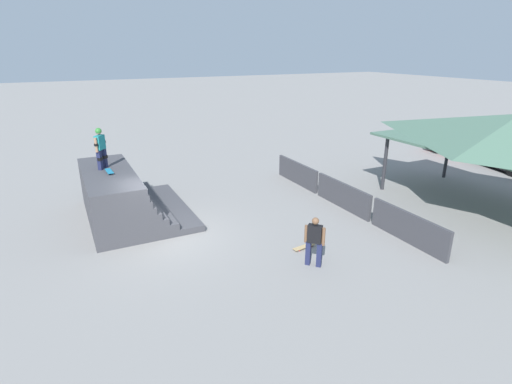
# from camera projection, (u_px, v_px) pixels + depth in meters

# --- Properties ---
(ground_plane) EXTENTS (160.00, 160.00, 0.00)m
(ground_plane) POSITION_uv_depth(u_px,v_px,m) (166.00, 237.00, 13.99)
(ground_plane) COLOR gray
(quarter_pipe_ramp) EXTENTS (5.15, 3.69, 1.92)m
(quarter_pipe_ramp) POSITION_uv_depth(u_px,v_px,m) (121.00, 198.00, 15.25)
(quarter_pipe_ramp) COLOR #424247
(quarter_pipe_ramp) RESTS_ON ground
(skater_on_deck) EXTENTS (0.61, 0.53, 1.56)m
(skater_on_deck) POSITION_uv_depth(u_px,v_px,m) (100.00, 146.00, 14.85)
(skater_on_deck) COLOR #1E2347
(skater_on_deck) RESTS_ON quarter_pipe_ramp
(skateboard_on_deck) EXTENTS (0.79, 0.23, 0.09)m
(skateboard_on_deck) POSITION_uv_depth(u_px,v_px,m) (109.00, 171.00, 14.61)
(skateboard_on_deck) COLOR silver
(skateboard_on_deck) RESTS_ON quarter_pipe_ramp
(bystander_walking) EXTENTS (0.54, 0.50, 1.57)m
(bystander_walking) POSITION_uv_depth(u_px,v_px,m) (315.00, 239.00, 11.85)
(bystander_walking) COLOR #1E2347
(bystander_walking) RESTS_ON ground
(skateboard_on_ground) EXTENTS (0.32, 0.84, 0.09)m
(skateboard_on_ground) POSITION_uv_depth(u_px,v_px,m) (305.00, 246.00, 13.17)
(skateboard_on_ground) COLOR red
(skateboard_on_ground) RESTS_ON ground
(barrier_fence) EXTENTS (10.33, 0.12, 1.05)m
(barrier_fence) POSITION_uv_depth(u_px,v_px,m) (343.00, 195.00, 16.40)
(barrier_fence) COLOR #3D3D42
(barrier_fence) RESTS_ON ground
(parked_car_red) EXTENTS (4.36, 1.74, 1.27)m
(parked_car_red) POSITION_uv_depth(u_px,v_px,m) (463.00, 147.00, 24.21)
(parked_car_red) COLOR red
(parked_car_red) RESTS_ON ground
(parked_car_black) EXTENTS (4.24, 2.40, 1.27)m
(parked_car_black) POSITION_uv_depth(u_px,v_px,m) (506.00, 158.00, 21.71)
(parked_car_black) COLOR black
(parked_car_black) RESTS_ON ground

